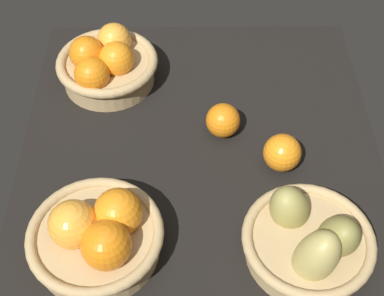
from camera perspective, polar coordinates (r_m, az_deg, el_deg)
The scene contains 6 objects.
market_tray at distance 109.47cm, azimuth 0.85°, elevation -1.46°, with size 84.00×72.00×3.00cm, color black.
basket_far_left at distance 93.61cm, azimuth -9.88°, elevation -9.00°, with size 23.17×23.17×11.88cm.
basket_far_right at distance 121.76cm, azimuth -8.98°, elevation 8.66°, with size 22.25×22.25×11.59cm.
basket_near_left_pears at distance 94.48cm, azimuth 12.20°, elevation -9.47°, with size 22.45×22.45×13.22cm.
loose_orange_front_gap at distance 110.27cm, azimuth 3.26°, elevation 2.90°, with size 7.02×7.02×7.02cm, color orange.
loose_orange_back_gap at distance 105.66cm, azimuth 9.42°, elevation -0.49°, with size 7.38×7.38×7.38cm, color orange.
Camera 1 is at (-68.59, 2.38, 86.79)cm, focal length 50.96 mm.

